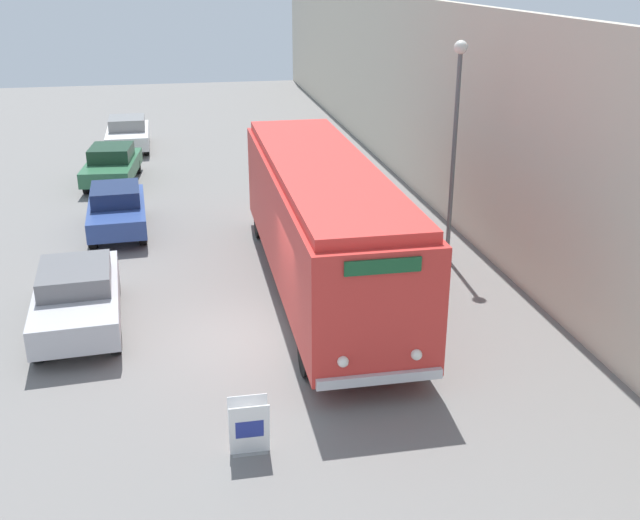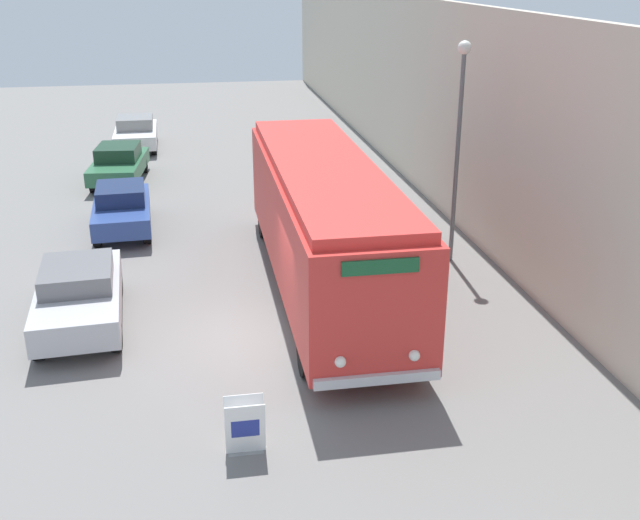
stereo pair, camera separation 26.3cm
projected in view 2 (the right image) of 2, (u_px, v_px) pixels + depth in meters
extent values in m
plane|color=slate|center=(252.00, 337.00, 17.05)|extent=(80.00, 80.00, 0.00)
cube|color=beige|center=(434.00, 103.00, 26.12)|extent=(0.30, 60.00, 6.83)
cylinder|color=black|center=(306.00, 353.00, 15.34)|extent=(0.28, 0.97, 0.97)
cylinder|color=black|center=(413.00, 344.00, 15.70)|extent=(0.28, 0.97, 0.97)
cylinder|color=black|center=(264.00, 222.00, 23.17)|extent=(0.28, 0.97, 0.97)
cylinder|color=black|center=(336.00, 218.00, 23.53)|extent=(0.28, 0.97, 0.97)
cube|color=red|center=(324.00, 223.00, 18.95)|extent=(2.59, 11.35, 2.66)
cube|color=red|center=(324.00, 167.00, 18.41)|extent=(2.39, 10.89, 0.24)
cube|color=silver|center=(377.00, 379.00, 14.14)|extent=(2.46, 0.12, 0.20)
sphere|color=white|center=(340.00, 362.00, 13.89)|extent=(0.22, 0.22, 0.22)
sphere|color=white|center=(414.00, 355.00, 14.12)|extent=(0.22, 0.22, 0.22)
cube|color=#19512D|center=(380.00, 267.00, 13.33)|extent=(1.43, 0.06, 0.28)
cube|color=gray|center=(246.00, 451.00, 13.04)|extent=(0.62, 0.22, 0.01)
cube|color=white|center=(245.00, 429.00, 12.77)|extent=(0.69, 0.21, 1.04)
cube|color=white|center=(245.00, 423.00, 12.93)|extent=(0.69, 0.21, 1.04)
cube|color=navy|center=(245.00, 429.00, 12.74)|extent=(0.48, 0.07, 0.36)
cylinder|color=#595E60|center=(457.00, 161.00, 20.46)|extent=(0.12, 0.12, 5.80)
sphere|color=silver|center=(465.00, 47.00, 19.35)|extent=(0.36, 0.36, 0.36)
cylinder|color=black|center=(38.00, 344.00, 15.99)|extent=(0.22, 0.71, 0.71)
cylinder|color=black|center=(116.00, 336.00, 16.34)|extent=(0.22, 0.71, 0.71)
cylinder|color=black|center=(51.00, 289.00, 18.68)|extent=(0.22, 0.71, 0.71)
cylinder|color=black|center=(117.00, 283.00, 19.04)|extent=(0.22, 0.71, 0.71)
cube|color=#B7B7BC|center=(79.00, 298.00, 17.39)|extent=(2.15, 4.50, 0.66)
cube|color=slate|center=(77.00, 274.00, 17.28)|extent=(1.71, 2.07, 0.46)
cylinder|color=black|center=(97.00, 236.00, 22.37)|extent=(0.22, 0.71, 0.71)
cylinder|color=black|center=(147.00, 232.00, 22.67)|extent=(0.22, 0.71, 0.71)
cylinder|color=black|center=(101.00, 209.00, 24.81)|extent=(0.22, 0.71, 0.71)
cylinder|color=black|center=(146.00, 206.00, 25.11)|extent=(0.22, 0.71, 0.71)
cube|color=#2D478C|center=(122.00, 211.00, 23.63)|extent=(1.93, 4.18, 0.59)
cube|color=#19274D|center=(120.00, 193.00, 23.52)|extent=(1.56, 1.92, 0.51)
cylinder|color=black|center=(93.00, 183.00, 27.76)|extent=(0.22, 0.69, 0.69)
cylinder|color=black|center=(134.00, 182.00, 27.87)|extent=(0.22, 0.69, 0.69)
cylinder|color=black|center=(106.00, 165.00, 30.30)|extent=(0.22, 0.69, 0.69)
cylinder|color=black|center=(144.00, 164.00, 30.42)|extent=(0.22, 0.69, 0.69)
cube|color=#2D6642|center=(119.00, 166.00, 28.99)|extent=(2.16, 4.29, 0.55)
cube|color=#193824|center=(118.00, 152.00, 28.88)|extent=(1.68, 2.00, 0.52)
cylinder|color=black|center=(117.00, 149.00, 32.99)|extent=(0.22, 0.62, 0.62)
cylinder|color=black|center=(154.00, 148.00, 33.28)|extent=(0.22, 0.62, 0.62)
cylinder|color=black|center=(120.00, 136.00, 35.55)|extent=(0.22, 0.62, 0.62)
cylinder|color=black|center=(155.00, 135.00, 35.83)|extent=(0.22, 0.62, 0.62)
cube|color=silver|center=(136.00, 135.00, 34.30)|extent=(1.94, 4.23, 0.61)
cube|color=gray|center=(135.00, 122.00, 34.19)|extent=(1.61, 1.92, 0.53)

